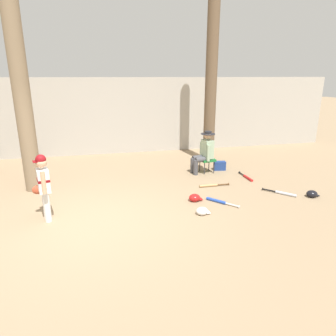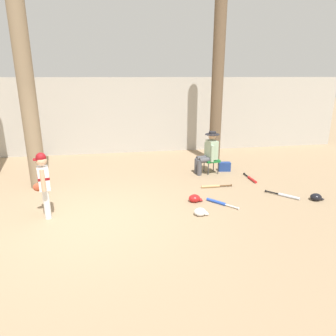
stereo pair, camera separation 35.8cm
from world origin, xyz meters
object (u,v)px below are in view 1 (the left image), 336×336
object	(u,v)px
handbag_beside_stool	(220,166)
bat_wood_tan	(211,185)
seated_spectator	(204,151)
tree_near_player	(19,79)
bat_blue_youth	(219,201)
bat_red_barrel	(247,177)
batting_helmet_black	(312,194)
batting_helmet_red	(195,198)
batting_helmet_white	(202,211)
young_ballplayer	(43,183)
bat_aluminum_silver	(283,193)
folding_stool	(207,160)
tree_behind_spectator	(211,85)

from	to	relation	value
handbag_beside_stool	bat_wood_tan	bearing A→B (deg)	-120.77
seated_spectator	bat_wood_tan	xyz separation A→B (m)	(-0.21, -1.13, -0.61)
tree_near_player	handbag_beside_stool	xyz separation A→B (m)	(5.05, 0.46, -2.48)
seated_spectator	bat_blue_youth	xyz separation A→B (m)	(-0.40, -2.12, -0.61)
bat_red_barrel	batting_helmet_black	size ratio (longest dim) A/B	2.52
handbag_beside_stool	bat_wood_tan	world-z (taller)	handbag_beside_stool
batting_helmet_red	batting_helmet_white	distance (m)	0.69
bat_wood_tan	batting_helmet_white	distance (m)	1.64
tree_near_player	bat_wood_tan	distance (m)	5.07
tree_near_player	bat_red_barrel	bearing A→B (deg)	-4.61
seated_spectator	handbag_beside_stool	bearing A→B (deg)	13.96
seated_spectator	young_ballplayer	bearing A→B (deg)	-151.77
bat_aluminum_silver	bat_blue_youth	distance (m)	1.66
seated_spectator	bat_wood_tan	bearing A→B (deg)	-100.39
bat_aluminum_silver	bat_blue_youth	world-z (taller)	same
handbag_beside_stool	batting_helmet_red	xyz separation A→B (m)	(-1.43, -2.05, -0.06)
seated_spectator	batting_helmet_black	world-z (taller)	seated_spectator
bat_wood_tan	batting_helmet_white	world-z (taller)	batting_helmet_white
batting_helmet_black	bat_blue_youth	bearing A→B (deg)	175.43
folding_stool	bat_blue_youth	distance (m)	2.22
tree_near_player	tree_behind_spectator	world-z (taller)	tree_near_player
young_ballplayer	batting_helmet_black	world-z (taller)	young_ballplayer
young_ballplayer	bat_red_barrel	size ratio (longest dim) A/B	1.76
bat_red_barrel	bat_blue_youth	world-z (taller)	same
tree_behind_spectator	folding_stool	size ratio (longest dim) A/B	12.12
bat_red_barrel	bat_blue_youth	distance (m)	1.93
tree_near_player	folding_stool	world-z (taller)	tree_near_player
batting_helmet_red	handbag_beside_stool	bearing A→B (deg)	55.04
batting_helmet_red	folding_stool	bearing A→B (deg)	62.98
bat_aluminum_silver	tree_behind_spectator	bearing A→B (deg)	102.56
bat_aluminum_silver	bat_wood_tan	bearing A→B (deg)	149.02
tree_near_player	seated_spectator	distance (m)	4.93
bat_red_barrel	batting_helmet_black	distance (m)	1.75
tree_behind_spectator	handbag_beside_stool	size ratio (longest dim) A/B	15.96
tree_near_player	bat_red_barrel	distance (m)	6.07
seated_spectator	bat_aluminum_silver	size ratio (longest dim) A/B	1.89
tree_near_player	young_ballplayer	world-z (taller)	tree_near_player
tree_near_player	batting_helmet_black	xyz separation A→B (m)	(6.32, -1.97, -2.54)
tree_near_player	batting_helmet_black	world-z (taller)	tree_near_player
folding_stool	bat_wood_tan	xyz separation A→B (m)	(-0.31, -1.15, -0.33)
batting_helmet_white	seated_spectator	bearing A→B (deg)	69.99
young_ballplayer	seated_spectator	xyz separation A→B (m)	(3.95, 2.12, -0.10)
tree_behind_spectator	young_ballplayer	distance (m)	5.81
batting_helmet_red	batting_helmet_white	world-z (taller)	batting_helmet_red
tree_behind_spectator	bat_red_barrel	size ratio (longest dim) A/B	7.33
seated_spectator	bat_red_barrel	xyz separation A→B (m)	(0.98, -0.77, -0.61)
bat_aluminum_silver	batting_helmet_white	distance (m)	2.28
bat_blue_youth	bat_aluminum_silver	bearing A→B (deg)	3.59
tree_near_player	folding_stool	distance (m)	5.13
tree_behind_spectator	seated_spectator	size ratio (longest dim) A/B	4.52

